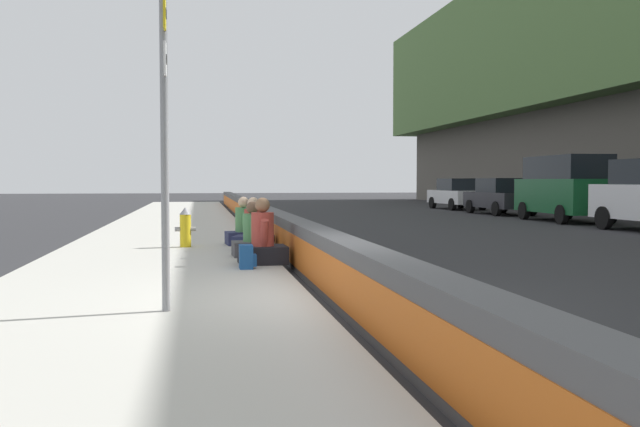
# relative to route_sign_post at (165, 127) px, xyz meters

# --- Properties ---
(ground_plane) EXTENTS (160.00, 160.00, 0.00)m
(ground_plane) POSITION_rel_route_sign_post_xyz_m (0.67, -2.24, -2.21)
(ground_plane) COLOR #2B2B2D
(ground_plane) RESTS_ON ground
(sidewalk_strip) EXTENTS (80.00, 4.40, 0.14)m
(sidewalk_strip) POSITION_rel_route_sign_post_xyz_m (0.67, 0.41, -2.14)
(sidewalk_strip) COLOR #B5B2A8
(sidewalk_strip) RESTS_ON ground_plane
(jersey_barrier) EXTENTS (76.00, 0.45, 0.85)m
(jersey_barrier) POSITION_rel_route_sign_post_xyz_m (0.67, -2.23, -1.79)
(jersey_barrier) COLOR #545456
(jersey_barrier) RESTS_ON ground_plane
(route_sign_post) EXTENTS (0.44, 0.09, 3.60)m
(route_sign_post) POSITION_rel_route_sign_post_xyz_m (0.00, 0.00, 0.00)
(route_sign_post) COLOR gray
(route_sign_post) RESTS_ON sidewalk_strip
(fire_hydrant) EXTENTS (0.26, 0.46, 0.88)m
(fire_hydrant) POSITION_rel_route_sign_post_xyz_m (7.70, -0.08, -1.62)
(fire_hydrant) COLOR gold
(fire_hydrant) RESTS_ON sidewalk_strip
(seated_person_foreground) EXTENTS (0.75, 0.86, 1.17)m
(seated_person_foreground) POSITION_rel_route_sign_post_xyz_m (4.33, -1.48, -1.71)
(seated_person_foreground) COLOR black
(seated_person_foreground) RESTS_ON sidewalk_strip
(seated_person_middle) EXTENTS (0.68, 0.79, 1.06)m
(seated_person_middle) POSITION_rel_route_sign_post_xyz_m (5.59, -1.40, -1.74)
(seated_person_middle) COLOR #424247
(seated_person_middle) RESTS_ON sidewalk_strip
(seated_person_rear) EXTENTS (0.87, 0.95, 1.12)m
(seated_person_rear) POSITION_rel_route_sign_post_xyz_m (6.82, -1.51, -1.72)
(seated_person_rear) COLOR #23284C
(seated_person_rear) RESTS_ON sidewalk_strip
(seated_person_far) EXTENTS (0.74, 0.85, 1.10)m
(seated_person_far) POSITION_rel_route_sign_post_xyz_m (8.08, -1.38, -1.73)
(seated_person_far) COLOR #23284C
(seated_person_far) RESTS_ON sidewalk_strip
(backpack) EXTENTS (0.32, 0.28, 0.40)m
(backpack) POSITION_rel_route_sign_post_xyz_m (3.66, -1.15, -1.88)
(backpack) COLOR navy
(backpack) RESTS_ON sidewalk_strip
(parked_car_fourth) EXTENTS (5.17, 2.25, 2.56)m
(parked_car_fourth) POSITION_rel_route_sign_post_xyz_m (17.23, -14.43, -0.86)
(parked_car_fourth) COLOR #145128
(parked_car_fourth) RESTS_ON ground_plane
(parked_car_midline) EXTENTS (4.55, 2.06, 1.71)m
(parked_car_midline) POSITION_rel_route_sign_post_xyz_m (23.08, -14.39, -1.35)
(parked_car_midline) COLOR #28282D
(parked_car_midline) RESTS_ON ground_plane
(parked_car_far) EXTENTS (4.57, 2.09, 1.71)m
(parked_car_far) POSITION_rel_route_sign_post_xyz_m (29.01, -14.51, -1.35)
(parked_car_far) COLOR silver
(parked_car_far) RESTS_ON ground_plane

